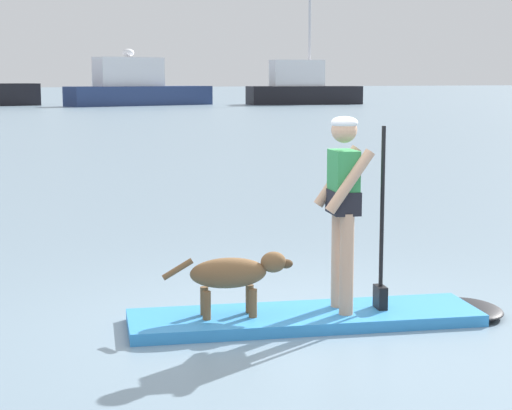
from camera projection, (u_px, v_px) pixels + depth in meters
name	position (u px, v px, depth m)	size (l,w,h in m)	color
ground_plane	(305.00, 323.00, 7.48)	(400.00, 400.00, 0.00)	gray
paddleboard	(330.00, 316.00, 7.52)	(3.40, 1.56, 0.10)	#338CD8
person_paddler	(345.00, 198.00, 7.39)	(0.66, 0.56, 1.68)	tan
dog	(234.00, 274.00, 7.30)	(1.10, 0.39, 0.54)	brown
moored_boat_starboard	(136.00, 88.00, 67.25)	(12.02, 4.69, 4.34)	navy
moored_boat_port	(302.00, 88.00, 70.15)	(9.48, 4.45, 11.60)	black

